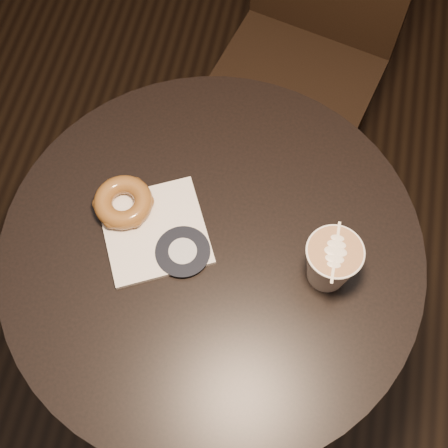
% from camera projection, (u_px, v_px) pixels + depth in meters
% --- Properties ---
extents(cafe_table, '(0.70, 0.70, 0.75)m').
position_uv_depth(cafe_table, '(213.00, 288.00, 1.20)').
color(cafe_table, black).
rests_on(cafe_table, ground).
extents(chair, '(0.47, 0.47, 0.97)m').
position_uv_depth(chair, '(312.00, 28.00, 1.49)').
color(chair, black).
rests_on(chair, ground).
extents(pastry_bag, '(0.22, 0.22, 0.01)m').
position_uv_depth(pastry_bag, '(155.00, 231.00, 1.03)').
color(pastry_bag, silver).
rests_on(pastry_bag, cafe_table).
extents(doughnut, '(0.10, 0.10, 0.03)m').
position_uv_depth(doughnut, '(123.00, 202.00, 1.03)').
color(doughnut, brown).
rests_on(doughnut, pastry_bag).
extents(latte_cup, '(0.09, 0.09, 0.10)m').
position_uv_depth(latte_cup, '(331.00, 263.00, 0.96)').
color(latte_cup, silver).
rests_on(latte_cup, cafe_table).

